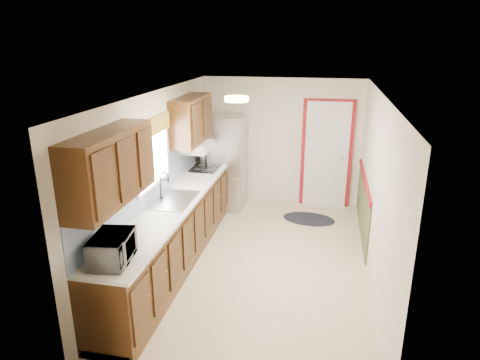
% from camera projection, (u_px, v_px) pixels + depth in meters
% --- Properties ---
extents(room_shell, '(3.20, 5.20, 2.52)m').
position_uv_depth(room_shell, '(261.00, 184.00, 5.80)').
color(room_shell, beige).
rests_on(room_shell, ground).
extents(kitchen_run, '(0.63, 4.00, 2.20)m').
position_uv_depth(kitchen_run, '(169.00, 211.00, 5.89)').
color(kitchen_run, '#391F0C').
rests_on(kitchen_run, ground).
extents(back_wall_trim, '(1.12, 2.30, 2.08)m').
position_uv_depth(back_wall_trim, '(334.00, 165.00, 7.76)').
color(back_wall_trim, maroon).
rests_on(back_wall_trim, ground).
extents(ceiling_fixture, '(0.30, 0.30, 0.06)m').
position_uv_depth(ceiling_fixture, '(237.00, 99.00, 5.31)').
color(ceiling_fixture, '#FFD88C').
rests_on(ceiling_fixture, room_shell).
extents(microwave, '(0.36, 0.56, 0.36)m').
position_uv_depth(microwave, '(112.00, 246.00, 4.24)').
color(microwave, white).
rests_on(microwave, kitchen_run).
extents(refrigerator, '(0.75, 0.75, 1.75)m').
position_uv_depth(refrigerator, '(224.00, 162.00, 8.00)').
color(refrigerator, '#B7B7BC').
rests_on(refrigerator, ground).
extents(rug, '(0.99, 0.72, 0.01)m').
position_uv_depth(rug, '(309.00, 219.00, 7.64)').
color(rug, black).
rests_on(rug, ground).
extents(cooktop, '(0.45, 0.54, 0.02)m').
position_uv_depth(cooktop, '(205.00, 168.00, 7.36)').
color(cooktop, black).
rests_on(cooktop, kitchen_run).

